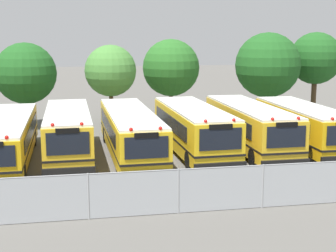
{
  "coord_description": "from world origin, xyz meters",
  "views": [
    {
      "loc": [
        -2.97,
        -26.86,
        6.67
      ],
      "look_at": [
        2.06,
        0.0,
        1.6
      ],
      "focal_mm": 52.71,
      "sensor_mm": 36.0,
      "label": 1
    }
  ],
  "objects": [
    {
      "name": "ground_plane",
      "position": [
        0.0,
        0.0,
        0.0
      ],
      "size": [
        160.0,
        160.0,
        0.0
      ],
      "primitive_type": "plane",
      "color": "#595651"
    },
    {
      "name": "school_bus_1",
      "position": [
        -6.67,
        -0.27,
        1.33
      ],
      "size": [
        2.68,
        11.44,
        2.51
      ],
      "rotation": [
        0.0,
        0.0,
        3.16
      ],
      "color": "yellow",
      "rests_on": "ground_plane"
    },
    {
      "name": "school_bus_2",
      "position": [
        -3.49,
        0.09,
        1.45
      ],
      "size": [
        2.54,
        9.72,
        2.76
      ],
      "rotation": [
        0.0,
        0.0,
        3.16
      ],
      "color": "yellow",
      "rests_on": "ground_plane"
    },
    {
      "name": "school_bus_3",
      "position": [
        -0.1,
        -0.13,
        1.4
      ],
      "size": [
        2.68,
        11.55,
        2.65
      ],
      "rotation": [
        0.0,
        0.0,
        3.16
      ],
      "color": "yellow",
      "rests_on": "ground_plane"
    },
    {
      "name": "school_bus_4",
      "position": [
        3.49,
        -0.14,
        1.46
      ],
      "size": [
        2.87,
        10.11,
        2.78
      ],
      "rotation": [
        0.0,
        0.0,
        3.17
      ],
      "color": "yellow",
      "rests_on": "ground_plane"
    },
    {
      "name": "school_bus_5",
      "position": [
        6.87,
        -0.04,
        1.46
      ],
      "size": [
        2.53,
        10.37,
        2.78
      ],
      "rotation": [
        0.0,
        0.0,
        3.15
      ],
      "color": "yellow",
      "rests_on": "ground_plane"
    },
    {
      "name": "school_bus_6",
      "position": [
        10.2,
        -0.16,
        1.4
      ],
      "size": [
        2.66,
        9.77,
        2.66
      ],
      "rotation": [
        0.0,
        0.0,
        3.13
      ],
      "color": "yellow",
      "rests_on": "ground_plane"
    },
    {
      "name": "tree_2",
      "position": [
        -6.53,
        10.05,
        3.99
      ],
      "size": [
        4.42,
        4.42,
        6.15
      ],
      "color": "#4C3823",
      "rests_on": "ground_plane"
    },
    {
      "name": "tree_3",
      "position": [
        -0.58,
        8.99,
        4.14
      ],
      "size": [
        3.73,
        3.73,
        5.98
      ],
      "color": "#4C3823",
      "rests_on": "ground_plane"
    },
    {
      "name": "tree_4",
      "position": [
        4.3,
        11.12,
        4.17
      ],
      "size": [
        4.44,
        4.44,
        6.36
      ],
      "color": "#4C3823",
      "rests_on": "ground_plane"
    },
    {
      "name": "tree_5",
      "position": [
        11.54,
        9.3,
        4.41
      ],
      "size": [
        5.03,
        5.03,
        6.87
      ],
      "color": "#4C3823",
      "rests_on": "ground_plane"
    },
    {
      "name": "tree_6",
      "position": [
        16.29,
        10.76,
        4.75
      ],
      "size": [
        4.24,
        4.24,
        6.9
      ],
      "color": "#4C3823",
      "rests_on": "ground_plane"
    },
    {
      "name": "chainlink_fence",
      "position": [
        0.69,
        -9.46,
        0.91
      ],
      "size": [
        26.85,
        0.07,
        1.75
      ],
      "color": "#9EA0A3",
      "rests_on": "ground_plane"
    },
    {
      "name": "traffic_cone",
      "position": [
        -1.01,
        -8.54,
        0.32
      ],
      "size": [
        0.49,
        0.49,
        0.65
      ],
      "primitive_type": "cone",
      "color": "#EA5914",
      "rests_on": "ground_plane"
    }
  ]
}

